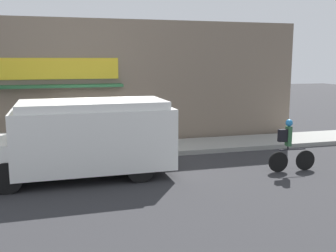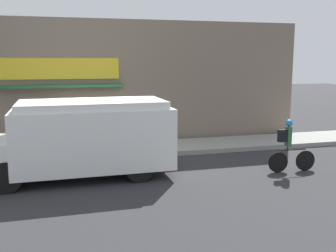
{
  "view_description": "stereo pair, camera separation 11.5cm",
  "coord_description": "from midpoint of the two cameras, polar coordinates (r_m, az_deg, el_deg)",
  "views": [
    {
      "loc": [
        -1.11,
        -12.61,
        3.28
      ],
      "look_at": [
        2.36,
        -0.2,
        1.1
      ],
      "focal_mm": 42.0,
      "sensor_mm": 36.0,
      "label": 1
    },
    {
      "loc": [
        -1.0,
        -12.64,
        3.28
      ],
      "look_at": [
        2.36,
        -0.2,
        1.1
      ],
      "focal_mm": 42.0,
      "sensor_mm": 36.0,
      "label": 2
    }
  ],
  "objects": [
    {
      "name": "school_bus",
      "position": [
        11.23,
        -12.56,
        -1.68
      ],
      "size": [
        5.48,
        2.58,
        2.16
      ],
      "rotation": [
        0.0,
        0.0,
        0.01
      ],
      "color": "white",
      "rests_on": "ground_plane"
    },
    {
      "name": "cyclist",
      "position": [
        12.09,
        16.9,
        -2.76
      ],
      "size": [
        1.5,
        0.21,
        1.57
      ],
      "rotation": [
        0.0,
        0.0,
        -0.04
      ],
      "color": "black",
      "rests_on": "ground_plane"
    },
    {
      "name": "ground_plane",
      "position": [
        13.09,
        -10.55,
        -5.08
      ],
      "size": [
        70.0,
        70.0,
        0.0
      ],
      "primitive_type": "plane",
      "color": "#2B2B2D"
    },
    {
      "name": "trash_bin",
      "position": [
        14.25,
        -15.7,
        -1.69
      ],
      "size": [
        0.53,
        0.53,
        0.83
      ],
      "color": "#38383D",
      "rests_on": "sidewalk"
    },
    {
      "name": "sidewalk",
      "position": [
        14.07,
        -10.94,
        -3.72
      ],
      "size": [
        28.0,
        2.06,
        0.16
      ],
      "color": "gray",
      "rests_on": "ground_plane"
    },
    {
      "name": "storefront",
      "position": [
        15.03,
        -11.75,
        6.02
      ],
      "size": [
        17.06,
        0.76,
        4.78
      ],
      "color": "#756656",
      "rests_on": "ground_plane"
    }
  ]
}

